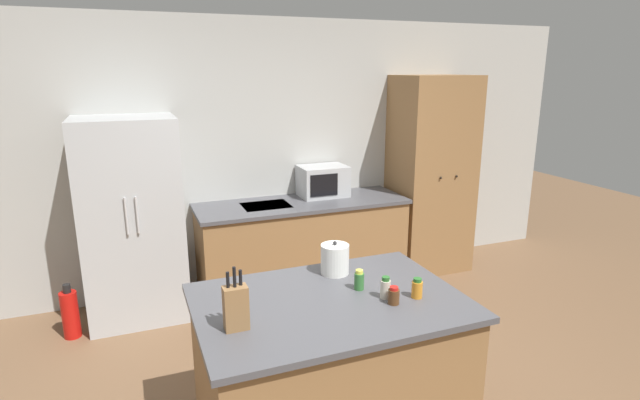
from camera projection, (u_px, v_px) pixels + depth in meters
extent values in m
cube|color=#B2B2AD|center=(249.00, 156.00, 4.87)|extent=(7.20, 0.06, 2.60)
cube|color=#B7BABC|center=(132.00, 220.00, 4.25)|extent=(0.82, 0.67, 1.75)
cylinder|color=silver|center=(126.00, 216.00, 3.89)|extent=(0.02, 0.02, 0.30)
cylinder|color=silver|center=(137.00, 215.00, 3.92)|extent=(0.02, 0.02, 0.30)
cube|color=olive|center=(303.00, 247.00, 4.92)|extent=(2.00, 0.65, 0.85)
cube|color=#4C4C51|center=(302.00, 203.00, 4.80)|extent=(2.04, 0.69, 0.03)
cube|color=#9EA0A3|center=(266.00, 206.00, 4.67)|extent=(0.44, 0.34, 0.01)
cube|color=olive|center=(431.00, 175.00, 5.30)|extent=(0.79, 0.61, 2.07)
sphere|color=black|center=(441.00, 178.00, 4.97)|extent=(0.02, 0.02, 0.02)
sphere|color=black|center=(457.00, 176.00, 5.04)|extent=(0.02, 0.02, 0.02)
cube|color=olive|center=(329.00, 377.00, 2.81)|extent=(1.38, 0.94, 0.89)
cube|color=#4C4C51|center=(330.00, 302.00, 2.70)|extent=(1.44, 1.00, 0.03)
cube|color=#B2B5B7|center=(323.00, 181.00, 4.98)|extent=(0.47, 0.34, 0.30)
cube|color=black|center=(324.00, 185.00, 4.80)|extent=(0.28, 0.01, 0.21)
cube|color=olive|center=(236.00, 308.00, 2.36)|extent=(0.12, 0.08, 0.22)
cylinder|color=black|center=(228.00, 280.00, 2.32)|extent=(0.02, 0.02, 0.08)
cylinder|color=black|center=(234.00, 277.00, 2.32)|extent=(0.02, 0.02, 0.10)
cylinder|color=black|center=(240.00, 277.00, 2.35)|extent=(0.02, 0.02, 0.08)
cylinder|color=orange|center=(417.00, 290.00, 2.70)|extent=(0.06, 0.06, 0.09)
cylinder|color=#286628|center=(418.00, 280.00, 2.69)|extent=(0.04, 0.04, 0.02)
cylinder|color=#337033|center=(359.00, 281.00, 2.80)|extent=(0.06, 0.06, 0.10)
cylinder|color=#E5DB4C|center=(359.00, 272.00, 2.79)|extent=(0.04, 0.04, 0.02)
cylinder|color=#563319|center=(394.00, 297.00, 2.63)|extent=(0.06, 0.06, 0.08)
cylinder|color=red|center=(394.00, 288.00, 2.62)|extent=(0.05, 0.05, 0.02)
cylinder|color=beige|center=(385.00, 289.00, 2.70)|extent=(0.06, 0.06, 0.10)
cylinder|color=#286628|center=(386.00, 279.00, 2.68)|extent=(0.04, 0.04, 0.02)
cylinder|color=white|center=(335.00, 259.00, 3.01)|extent=(0.17, 0.17, 0.18)
sphere|color=#262628|center=(335.00, 243.00, 2.99)|extent=(0.02, 0.02, 0.02)
cylinder|color=red|center=(70.00, 315.00, 4.05)|extent=(0.13, 0.13, 0.39)
cylinder|color=black|center=(67.00, 289.00, 3.99)|extent=(0.06, 0.06, 0.07)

